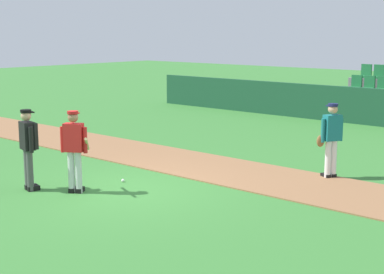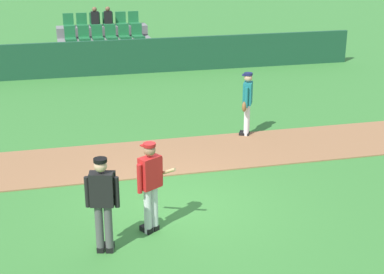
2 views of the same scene
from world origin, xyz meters
name	(u,v)px [view 1 (image 1 of 2)]	position (x,y,z in m)	size (l,w,h in m)	color
ground_plane	(125,190)	(0.00, 0.00, 0.00)	(80.00, 80.00, 0.00)	#387A33
infield_dirt_path	(208,167)	(0.00, 2.83, 0.01)	(28.00, 2.43, 0.03)	#936642
dugout_fence	(366,107)	(0.00, 11.90, 0.68)	(20.00, 0.16, 1.35)	#19472D
batter_red_jersey	(74,148)	(-0.63, -0.83, 0.97)	(0.74, 0.70, 1.76)	silver
umpire_home_plate	(28,145)	(-1.54, -1.35, 1.00)	(0.57, 0.38, 1.76)	#4C4C4C
runner_teal_jersey	(331,138)	(2.84, 3.86, 0.96)	(0.45, 0.61, 1.76)	white
baseball	(123,180)	(-0.54, 0.43, 0.04)	(0.07, 0.07, 0.07)	white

